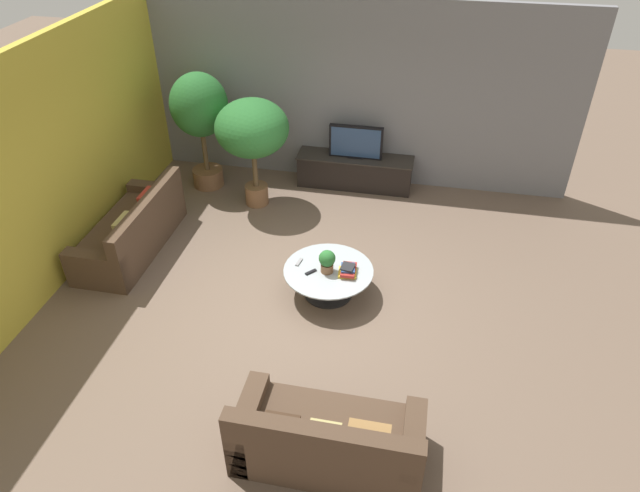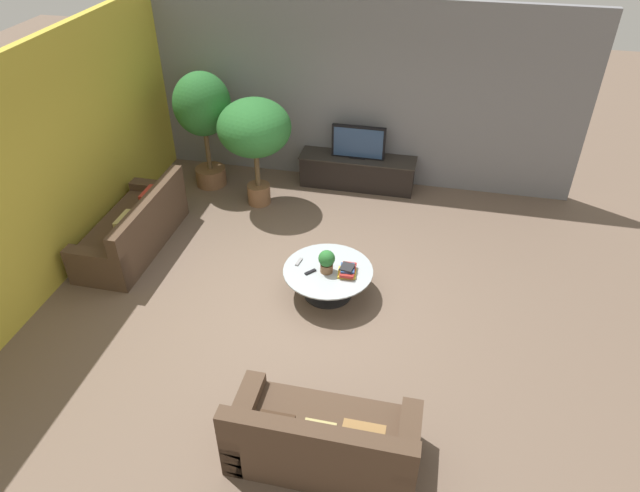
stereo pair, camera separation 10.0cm
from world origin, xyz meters
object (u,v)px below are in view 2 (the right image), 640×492
at_px(media_console, 357,171).
at_px(potted_plant_tabletop, 327,261).
at_px(coffee_table, 328,277).
at_px(couch_by_wall, 134,230).
at_px(couch_near_entry, 323,441).
at_px(television, 358,142).
at_px(potted_palm_corner, 254,130).
at_px(potted_palm_tall, 203,111).

relative_size(media_console, potted_plant_tabletop, 6.16).
distance_m(coffee_table, couch_by_wall, 2.97).
xyz_separation_m(media_console, couch_near_entry, (0.55, -5.29, 0.01)).
relative_size(television, potted_palm_corner, 0.50).
relative_size(coffee_table, potted_plant_tabletop, 3.66).
bearing_deg(potted_palm_corner, media_console, 30.99).
height_order(couch_by_wall, potted_palm_tall, potted_palm_tall).
bearing_deg(couch_by_wall, television, 130.62).
bearing_deg(television, potted_plant_tabletop, -88.36).
bearing_deg(couch_by_wall, media_console, 130.64).
relative_size(couch_near_entry, potted_palm_tall, 0.91).
xyz_separation_m(coffee_table, potted_palm_tall, (-2.55, 2.41, 1.05)).
distance_m(media_console, couch_by_wall, 3.74).
bearing_deg(television, coffee_table, -88.12).
bearing_deg(potted_plant_tabletop, couch_by_wall, 170.72).
bearing_deg(coffee_table, couch_near_entry, -79.34).
xyz_separation_m(couch_by_wall, potted_plant_tabletop, (2.92, -0.48, 0.28)).
bearing_deg(media_console, couch_near_entry, -84.08).
height_order(couch_by_wall, potted_plant_tabletop, couch_by_wall).
relative_size(television, couch_near_entry, 0.50).
bearing_deg(coffee_table, media_console, 91.88).
height_order(potted_palm_corner, potted_plant_tabletop, potted_palm_corner).
distance_m(potted_palm_tall, potted_palm_corner, 1.07).
height_order(coffee_table, couch_by_wall, couch_by_wall).
xyz_separation_m(television, couch_near_entry, (0.55, -5.29, -0.52)).
distance_m(television, couch_by_wall, 3.78).
relative_size(media_console, couch_near_entry, 1.10).
xyz_separation_m(television, potted_plant_tabletop, (0.08, -2.92, -0.25)).
distance_m(coffee_table, potted_plant_tabletop, 0.29).
bearing_deg(potted_palm_corner, potted_plant_tabletop, -52.72).
distance_m(couch_by_wall, potted_palm_tall, 2.26).
bearing_deg(media_console, potted_plant_tabletop, -88.36).
height_order(television, potted_palm_tall, potted_palm_tall).
height_order(television, couch_near_entry, television).
distance_m(couch_near_entry, potted_palm_tall, 5.77).
distance_m(coffee_table, potted_palm_corner, 2.72).
xyz_separation_m(television, couch_by_wall, (-2.84, -2.44, -0.53)).
xyz_separation_m(potted_palm_tall, potted_plant_tabletop, (2.54, -2.45, -0.77)).
bearing_deg(coffee_table, television, 91.88).
distance_m(potted_palm_tall, potted_plant_tabletop, 3.61).
distance_m(media_console, coffee_table, 2.88).
distance_m(television, potted_palm_corner, 1.77).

